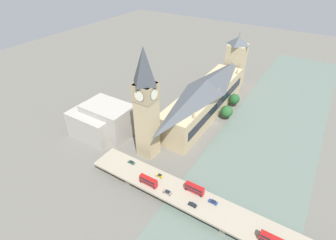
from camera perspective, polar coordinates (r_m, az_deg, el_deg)
The scene contains 18 objects.
ground_plane at distance 201.53m, azimuth 10.41°, elevation -0.84°, with size 600.00×600.00×0.00m, color #605E56.
river_water at distance 194.43m, azimuth 20.87°, elevation -4.22°, with size 65.06×360.00×0.30m, color slate.
parliament_hall at distance 204.48m, azimuth 8.10°, elevation 4.83°, with size 22.61×104.55×29.74m.
clock_tower at distance 151.01m, azimuth -4.80°, elevation 3.55°, with size 12.34×12.34×70.87m.
victoria_tower at distance 256.10m, azimuth 14.51°, elevation 12.27°, with size 15.75×15.75×49.63m.
road_bridge at distance 137.05m, azimuth 12.97°, elevation -19.91°, with size 162.12×16.63×5.50m.
double_decker_bus_lead at distance 131.13m, azimuth 21.74°, elevation -23.09°, with size 10.87×2.64×4.82m.
double_decker_bus_mid at distance 140.70m, azimuth 5.79°, elevation -14.61°, with size 10.52×2.60×4.93m.
double_decker_bus_rear at distance 143.96m, azimuth -4.28°, elevation -13.06°, with size 10.62×2.55×4.94m.
car_northbound_mid at distance 136.71m, azimuth 5.38°, elevation -17.87°, with size 4.27×1.93×1.40m.
car_northbound_tail at distance 139.07m, azimuth 9.79°, elevation -17.15°, with size 4.59×1.90×1.35m.
car_southbound_mid at distance 141.07m, azimuth -0.13°, elevation -15.43°, with size 4.75×1.94×1.48m.
car_southbound_tail at distance 149.09m, azimuth -1.85°, elevation -11.99°, with size 4.00×1.90×1.38m.
car_southbound_extra at distance 158.08m, azimuth -7.96°, elevation -9.11°, with size 4.45×1.79×1.35m.
city_block_west at distance 186.47m, azimuth -12.79°, elevation 0.02°, with size 32.64×21.91×23.36m.
city_block_center at distance 187.52m, azimuth -16.01°, elevation -1.15°, with size 32.64×18.62×18.83m.
tree_embankment_near at distance 223.78m, azimuth 14.22°, elevation 4.43°, with size 8.78×8.78×11.05m.
tree_embankment_mid at distance 205.14m, azimuth 12.66°, elevation 1.84°, with size 9.19×9.19×11.47m.
Camera 1 is at (-55.30, 157.06, 113.52)m, focal length 28.00 mm.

